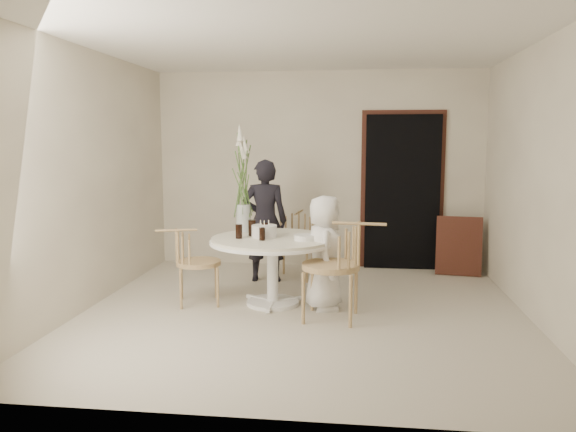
# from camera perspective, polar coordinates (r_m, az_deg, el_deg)

# --- Properties ---
(ground) EXTENTS (4.50, 4.50, 0.00)m
(ground) POSITION_cam_1_polar(r_m,az_deg,el_deg) (5.85, 1.52, -9.76)
(ground) COLOR beige
(ground) RESTS_ON ground
(room_shell) EXTENTS (4.50, 4.50, 4.50)m
(room_shell) POSITION_cam_1_polar(r_m,az_deg,el_deg) (5.58, 1.58, 6.33)
(room_shell) COLOR white
(room_shell) RESTS_ON ground
(doorway) EXTENTS (1.00, 0.10, 2.10)m
(doorway) POSITION_cam_1_polar(r_m,az_deg,el_deg) (7.80, 11.52, 2.36)
(doorway) COLOR black
(doorway) RESTS_ON ground
(door_trim) EXTENTS (1.12, 0.03, 2.22)m
(door_trim) POSITION_cam_1_polar(r_m,az_deg,el_deg) (7.84, 11.51, 2.82)
(door_trim) COLOR #55221D
(door_trim) RESTS_ON ground
(table) EXTENTS (1.33, 1.33, 0.73)m
(table) POSITION_cam_1_polar(r_m,az_deg,el_deg) (5.98, -1.58, -3.28)
(table) COLOR white
(table) RESTS_ON ground
(picture_frame) EXTENTS (0.60, 0.25, 0.77)m
(picture_frame) POSITION_cam_1_polar(r_m,az_deg,el_deg) (7.67, 16.97, -2.93)
(picture_frame) COLOR #55221D
(picture_frame) RESTS_ON ground
(chair_far) EXTENTS (0.50, 0.54, 0.84)m
(chair_far) POSITION_cam_1_polar(r_m,az_deg,el_deg) (7.24, 0.91, -1.92)
(chair_far) COLOR tan
(chair_far) RESTS_ON ground
(chair_right) EXTENTS (0.63, 0.59, 0.98)m
(chair_right) POSITION_cam_1_polar(r_m,az_deg,el_deg) (5.48, 5.80, -4.09)
(chair_right) COLOR tan
(chair_right) RESTS_ON ground
(chair_left) EXTENTS (0.57, 0.55, 0.83)m
(chair_left) POSITION_cam_1_polar(r_m,az_deg,el_deg) (6.11, -10.17, -3.93)
(chair_left) COLOR tan
(chair_left) RESTS_ON ground
(girl) EXTENTS (0.58, 0.41, 1.52)m
(girl) POSITION_cam_1_polar(r_m,az_deg,el_deg) (6.98, -2.36, -0.48)
(girl) COLOR black
(girl) RESTS_ON ground
(boy) EXTENTS (0.43, 0.61, 1.19)m
(boy) POSITION_cam_1_polar(r_m,az_deg,el_deg) (5.85, 3.70, -3.73)
(boy) COLOR white
(boy) RESTS_ON ground
(birthday_cake) EXTENTS (0.27, 0.27, 0.18)m
(birthday_cake) POSITION_cam_1_polar(r_m,az_deg,el_deg) (5.97, -2.43, -1.55)
(birthday_cake) COLOR white
(birthday_cake) RESTS_ON table
(cola_tumbler_a) EXTENTS (0.08, 0.08, 0.15)m
(cola_tumbler_a) POSITION_cam_1_polar(r_m,az_deg,el_deg) (5.91, -5.01, -1.56)
(cola_tumbler_a) COLOR black
(cola_tumbler_a) RESTS_ON table
(cola_tumbler_b) EXTENTS (0.07, 0.07, 0.13)m
(cola_tumbler_b) POSITION_cam_1_polar(r_m,az_deg,el_deg) (5.78, -2.64, -1.84)
(cola_tumbler_b) COLOR black
(cola_tumbler_b) RESTS_ON table
(cola_tumbler_c) EXTENTS (0.09, 0.09, 0.17)m
(cola_tumbler_c) POSITION_cam_1_polar(r_m,az_deg,el_deg) (6.08, -3.68, -1.20)
(cola_tumbler_c) COLOR black
(cola_tumbler_c) RESTS_ON table
(cola_tumbler_d) EXTENTS (0.08, 0.08, 0.15)m
(cola_tumbler_d) POSITION_cam_1_polar(r_m,az_deg,el_deg) (6.03, -2.35, -1.38)
(cola_tumbler_d) COLOR black
(cola_tumbler_d) RESTS_ON table
(plate_stack) EXTENTS (0.30, 0.30, 0.06)m
(plate_stack) POSITION_cam_1_polar(r_m,az_deg,el_deg) (5.79, 1.72, -2.19)
(plate_stack) COLOR white
(plate_stack) RESTS_ON table
(flower_vase) EXTENTS (0.16, 0.16, 1.21)m
(flower_vase) POSITION_cam_1_polar(r_m,az_deg,el_deg) (6.33, -4.60, 3.27)
(flower_vase) COLOR #BAC3BD
(flower_vase) RESTS_ON table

